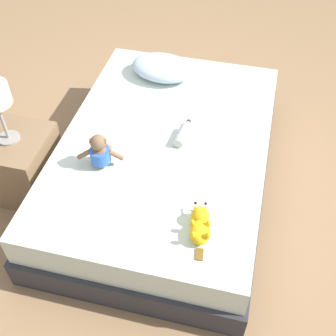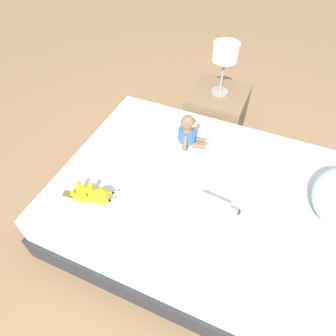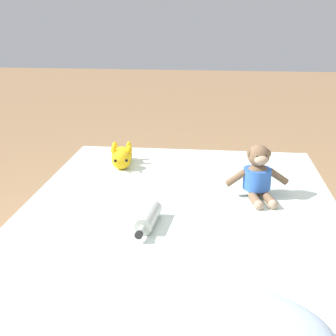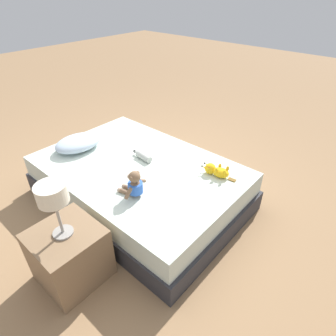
{
  "view_description": "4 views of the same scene",
  "coord_description": "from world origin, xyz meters",
  "px_view_note": "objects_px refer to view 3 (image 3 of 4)",
  "views": [
    {
      "loc": [
        0.51,
        -2.0,
        2.33
      ],
      "look_at": [
        0.1,
        -0.34,
        0.52
      ],
      "focal_mm": 46.25,
      "sensor_mm": 36.0,
      "label": 1
    },
    {
      "loc": [
        1.11,
        0.16,
        1.84
      ],
      "look_at": [
        0.01,
        -0.31,
        0.5
      ],
      "focal_mm": 31.39,
      "sensor_mm": 36.0,
      "label": 2
    },
    {
      "loc": [
        -0.14,
        1.55,
        1.19
      ],
      "look_at": [
        0.07,
        -0.33,
        0.53
      ],
      "focal_mm": 47.75,
      "sensor_mm": 36.0,
      "label": 3
    },
    {
      "loc": [
        -1.5,
        -1.7,
        1.91
      ],
      "look_at": [
        0.08,
        -0.32,
        0.49
      ],
      "focal_mm": 30.13,
      "sensor_mm": 36.0,
      "label": 4
    }
  ],
  "objects_px": {
    "pillow": "(232,334)",
    "plush_monkey": "(258,176)",
    "plush_yellow_creature": "(122,156)",
    "glass_bottle": "(148,218)",
    "bed": "(177,271)"
  },
  "relations": [
    {
      "from": "bed",
      "to": "plush_yellow_creature",
      "type": "xyz_separation_m",
      "value": [
        0.35,
        -0.65,
        0.26
      ]
    },
    {
      "from": "bed",
      "to": "plush_monkey",
      "type": "xyz_separation_m",
      "value": [
        -0.33,
        -0.3,
        0.31
      ]
    },
    {
      "from": "pillow",
      "to": "plush_monkey",
      "type": "height_order",
      "value": "plush_monkey"
    },
    {
      "from": "pillow",
      "to": "glass_bottle",
      "type": "distance_m",
      "value": 0.72
    },
    {
      "from": "bed",
      "to": "plush_yellow_creature",
      "type": "relative_size",
      "value": 6.1
    },
    {
      "from": "pillow",
      "to": "plush_yellow_creature",
      "type": "distance_m",
      "value": 1.45
    },
    {
      "from": "plush_monkey",
      "to": "plush_yellow_creature",
      "type": "height_order",
      "value": "plush_monkey"
    },
    {
      "from": "bed",
      "to": "plush_yellow_creature",
      "type": "bearing_deg",
      "value": -61.53
    },
    {
      "from": "pillow",
      "to": "plush_monkey",
      "type": "bearing_deg",
      "value": -97.67
    },
    {
      "from": "glass_bottle",
      "to": "bed",
      "type": "bearing_deg",
      "value": -162.87
    },
    {
      "from": "pillow",
      "to": "plush_monkey",
      "type": "xyz_separation_m",
      "value": [
        -0.13,
        -0.99,
        0.03
      ]
    },
    {
      "from": "bed",
      "to": "plush_yellow_creature",
      "type": "height_order",
      "value": "plush_yellow_creature"
    },
    {
      "from": "pillow",
      "to": "plush_monkey",
      "type": "distance_m",
      "value": 1.0
    },
    {
      "from": "plush_yellow_creature",
      "to": "glass_bottle",
      "type": "relative_size",
      "value": 1.36
    },
    {
      "from": "pillow",
      "to": "glass_bottle",
      "type": "relative_size",
      "value": 2.13
    }
  ]
}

